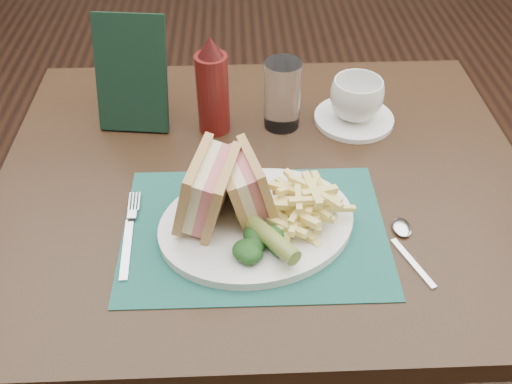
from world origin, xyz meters
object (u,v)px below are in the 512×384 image
drinking_glass (282,95)px  table_main (262,309)px  plate (257,224)px  ketchup_bottle (212,85)px  saucer (354,119)px  coffee_cup (356,99)px  sandwich_half_a (193,187)px  placemat (254,230)px  check_presenter (131,74)px  sandwich_half_b (231,187)px

drinking_glass → table_main: bearing=-105.7°
plate → ketchup_bottle: size_ratio=1.61×
saucer → coffee_cup: (0.00, 0.00, 0.04)m
sandwich_half_a → drinking_glass: 0.30m
ketchup_bottle → table_main: bearing=-58.3°
placemat → saucer: (0.20, 0.28, 0.00)m
saucer → coffee_cup: 0.04m
table_main → placemat: placemat is taller
drinking_glass → check_presenter: check_presenter is taller
placemat → plate: bearing=56.3°
coffee_cup → placemat: bearing=-125.1°
plate → sandwich_half_b: (-0.04, 0.02, 0.06)m
table_main → sandwich_half_b: sandwich_half_b is taller
table_main → ketchup_bottle: size_ratio=4.84×
sandwich_half_b → drinking_glass: (0.10, 0.25, -0.00)m
ketchup_bottle → saucer: bearing=3.1°
coffee_cup → check_presenter: (-0.41, 0.02, 0.05)m
ketchup_bottle → sandwich_half_a: bearing=-95.7°
table_main → sandwich_half_b: size_ratio=8.56×
saucer → check_presenter: (-0.41, 0.02, 0.10)m
plate → ketchup_bottle: 0.29m
sandwich_half_b → coffee_cup: (0.23, 0.26, -0.02)m
sandwich_half_b → plate: bearing=-40.0°
table_main → placemat: 0.40m
plate → placemat: bearing=-139.9°
plate → drinking_glass: bearing=61.8°
coffee_cup → ketchup_bottle: ketchup_bottle is taller
check_presenter → ketchup_bottle: bearing=-4.7°
coffee_cup → check_presenter: 0.41m
saucer → ketchup_bottle: ketchup_bottle is taller
placemat → saucer: size_ratio=2.65×
sandwich_half_b → drinking_glass: 0.27m
sandwich_half_a → coffee_cup: bearing=56.4°
coffee_cup → check_presenter: check_presenter is taller
table_main → ketchup_bottle: 0.49m
plate → coffee_cup: size_ratio=3.05×
drinking_glass → ketchup_bottle: bearing=-176.4°
check_presenter → sandwich_half_b: bearing=-50.8°
table_main → drinking_glass: 0.46m
sandwich_half_a → check_presenter: 0.31m
sandwich_half_a → sandwich_half_b: 0.06m
sandwich_half_b → ketchup_bottle: 0.25m
sandwich_half_a → sandwich_half_b: sandwich_half_a is taller
plate → check_presenter: bearing=109.5°
sandwich_half_b → ketchup_bottle: bearing=82.0°
ketchup_bottle → drinking_glass: bearing=3.6°
sandwich_half_a → drinking_glass: bearing=73.7°
table_main → plate: bearing=-97.6°
sandwich_half_a → table_main: bearing=60.0°
saucer → sandwich_half_b: bearing=-131.8°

